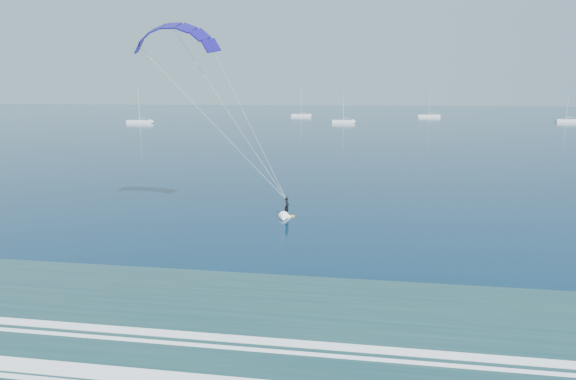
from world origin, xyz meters
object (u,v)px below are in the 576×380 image
(kitesurfer_rig, at_px, (231,117))
(sailboat_3, at_px, (429,116))
(sailboat_2, at_px, (343,121))
(sailboat_0, at_px, (140,121))
(sailboat_1, at_px, (301,115))
(sailboat_4, at_px, (566,121))

(kitesurfer_rig, distance_m, sailboat_3, 215.82)
(sailboat_2, distance_m, sailboat_3, 65.75)
(sailboat_0, height_order, sailboat_3, sailboat_0)
(kitesurfer_rig, distance_m, sailboat_2, 158.74)
(sailboat_1, bearing_deg, sailboat_2, -65.03)
(sailboat_1, distance_m, sailboat_4, 116.79)
(sailboat_0, xyz_separation_m, sailboat_4, (168.11, 34.07, -0.02))
(sailboat_4, bearing_deg, kitesurfer_rig, -116.95)
(sailboat_1, distance_m, sailboat_3, 62.12)
(sailboat_3, relative_size, sailboat_4, 1.31)
(sailboat_0, distance_m, sailboat_2, 80.20)
(sailboat_0, bearing_deg, sailboat_4, 11.46)
(sailboat_1, bearing_deg, kitesurfer_rig, -84.05)
(sailboat_0, relative_size, sailboat_1, 1.07)
(kitesurfer_rig, height_order, sailboat_0, kitesurfer_rig)
(kitesurfer_rig, xyz_separation_m, sailboat_0, (-77.18, 144.77, -9.32))
(sailboat_3, bearing_deg, sailboat_4, -33.06)
(sailboat_1, height_order, sailboat_2, sailboat_1)
(kitesurfer_rig, height_order, sailboat_2, kitesurfer_rig)
(kitesurfer_rig, relative_size, sailboat_2, 1.62)
(sailboat_2, bearing_deg, sailboat_1, 114.97)
(kitesurfer_rig, relative_size, sailboat_1, 1.52)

